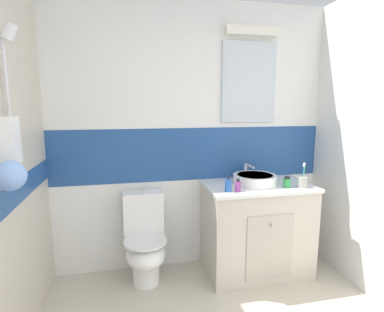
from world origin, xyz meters
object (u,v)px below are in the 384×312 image
(sink_basin, at_px, (255,179))
(hair_gel_jar, at_px, (287,182))
(toothbrush_cup, at_px, (303,181))
(toilet, at_px, (145,242))
(soap_dispenser, at_px, (228,185))
(perfume_flask_small, at_px, (238,186))

(sink_basin, relative_size, hair_gel_jar, 4.57)
(toothbrush_cup, bearing_deg, toilet, 170.28)
(hair_gel_jar, bearing_deg, sink_basin, 144.89)
(toilet, relative_size, soap_dispenser, 5.61)
(sink_basin, xyz_separation_m, toilet, (-1.00, 0.04, -0.53))
(toilet, height_order, perfume_flask_small, perfume_flask_small)
(toilet, xyz_separation_m, hair_gel_jar, (1.24, -0.20, 0.52))
(toothbrush_cup, xyz_separation_m, perfume_flask_small, (-0.60, -0.01, -0.00))
(sink_basin, xyz_separation_m, toothbrush_cup, (0.36, -0.19, 0.01))
(sink_basin, bearing_deg, hair_gel_jar, -35.11)
(toilet, distance_m, hair_gel_jar, 1.36)
(toothbrush_cup, bearing_deg, sink_basin, 151.87)
(hair_gel_jar, height_order, perfume_flask_small, perfume_flask_small)
(toothbrush_cup, bearing_deg, soap_dispenser, 179.03)
(toilet, height_order, hair_gel_jar, hair_gel_jar)
(sink_basin, distance_m, toothbrush_cup, 0.41)
(toilet, distance_m, perfume_flask_small, 0.96)
(sink_basin, height_order, perfume_flask_small, sink_basin)
(toilet, height_order, toothbrush_cup, toothbrush_cup)
(toothbrush_cup, relative_size, hair_gel_jar, 2.26)
(soap_dispenser, xyz_separation_m, hair_gel_jar, (0.55, 0.02, -0.01))
(soap_dispenser, bearing_deg, toilet, 162.03)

